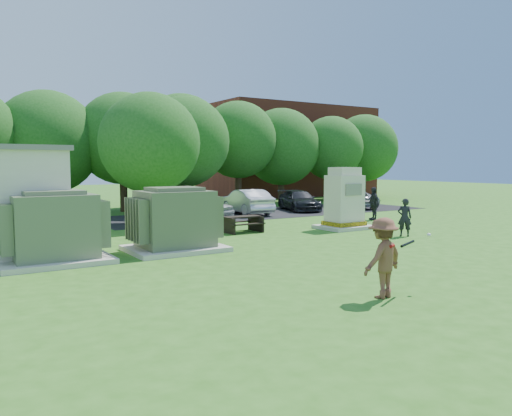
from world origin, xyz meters
TOP-DOWN VIEW (x-y plane):
  - ground at (0.00, 0.00)m, footprint 120.00×120.00m
  - brick_building at (18.00, 27.00)m, footprint 15.00×8.00m
  - parking_strip at (7.00, 13.50)m, footprint 20.00×6.00m
  - transformer_left at (-6.50, 4.50)m, footprint 3.00×2.40m
  - transformer_right at (-2.80, 4.50)m, footprint 3.00×2.40m
  - generator_cabinet at (5.67, 5.76)m, footprint 2.20×1.80m
  - picnic_table at (1.30, 7.13)m, footprint 1.57×1.18m
  - batter at (-1.40, -3.19)m, footprint 1.17×0.78m
  - person_by_generator at (6.06, 2.74)m, footprint 0.64×0.62m
  - person_at_picnic at (0.05, 8.52)m, footprint 0.84×0.66m
  - person_walking_right at (9.28, 7.54)m, footprint 0.72×1.06m
  - car_white at (2.41, 13.23)m, footprint 2.64×4.12m
  - car_silver_a at (5.41, 13.54)m, footprint 1.94×4.41m
  - car_dark at (9.22, 13.68)m, footprint 2.87×4.51m
  - car_silver_b at (13.02, 13.32)m, footprint 2.52×4.42m
  - batting_equipment at (-0.77, -3.30)m, footprint 1.46×0.40m
  - tree_row at (1.75, 18.50)m, footprint 41.30×13.30m

SIDE VIEW (x-z plane):
  - ground at x=0.00m, z-range 0.00..0.00m
  - parking_strip at x=7.00m, z-range 0.00..0.01m
  - picnic_table at x=1.30m, z-range 0.08..0.76m
  - car_silver_b at x=13.02m, z-range 0.00..1.16m
  - car_dark at x=9.22m, z-range 0.00..1.22m
  - car_white at x=2.41m, z-range 0.00..1.30m
  - car_silver_a at x=5.41m, z-range 0.00..1.41m
  - person_by_generator at x=6.06m, z-range 0.00..1.48m
  - person_walking_right at x=9.28m, z-range 0.00..1.67m
  - batter at x=-1.40m, z-range 0.00..1.70m
  - person_at_picnic at x=0.05m, z-range 0.00..1.70m
  - transformer_left at x=-6.50m, z-range -0.07..2.00m
  - transformer_right at x=-2.80m, z-range -0.07..2.00m
  - batting_equipment at x=-0.77m, z-range 1.03..1.23m
  - generator_cabinet at x=5.67m, z-range -0.17..2.51m
  - brick_building at x=18.00m, z-range 0.00..8.00m
  - tree_row at x=1.75m, z-range 0.50..7.80m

